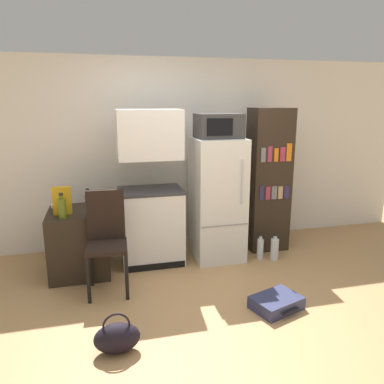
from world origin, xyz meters
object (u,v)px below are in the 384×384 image
(cereal_box, at_px, (62,201))
(chair, at_px, (106,233))
(bottle_milk_white, at_px, (67,202))
(kitchen_hutch, at_px, (151,196))
(bottle_blue_soda, at_px, (88,206))
(water_bottle_middle, at_px, (260,248))
(suitcase_large_flat, at_px, (276,303))
(bottle_amber_beer, at_px, (97,202))
(bookshelf, at_px, (268,180))
(water_bottle_front, at_px, (275,249))
(bottle_olive_oil, at_px, (62,208))
(handbag, at_px, (117,338))
(bowl, at_px, (57,205))
(side_table, at_px, (80,242))
(microwave, at_px, (218,126))
(refrigerator, at_px, (217,199))

(cereal_box, height_order, chair, chair)
(bottle_milk_white, relative_size, chair, 0.14)
(kitchen_hutch, xyz_separation_m, bottle_blue_soda, (-0.70, -0.37, 0.03))
(chair, height_order, water_bottle_middle, chair)
(bottle_blue_soda, xyz_separation_m, chair, (0.16, -0.20, -0.25))
(kitchen_hutch, bearing_deg, suitcase_large_flat, -54.19)
(bottle_milk_white, xyz_separation_m, water_bottle_middle, (2.27, -0.35, -0.65))
(bottle_amber_beer, distance_m, suitcase_large_flat, 2.22)
(bookshelf, height_order, bottle_milk_white, bookshelf)
(bottle_amber_beer, bearing_deg, water_bottle_front, -8.33)
(bookshelf, height_order, bottle_olive_oil, bookshelf)
(kitchen_hutch, height_order, bookshelf, bookshelf)
(bottle_blue_soda, relative_size, suitcase_large_flat, 0.59)
(bottle_olive_oil, height_order, suitcase_large_flat, bottle_olive_oil)
(bottle_olive_oil, height_order, handbag, bottle_olive_oil)
(suitcase_large_flat, bearing_deg, bottle_milk_white, 124.02)
(bowl, relative_size, cereal_box, 0.46)
(side_table, relative_size, bottle_milk_white, 5.09)
(suitcase_large_flat, distance_m, water_bottle_front, 1.16)
(bookshelf, relative_size, handbag, 5.09)
(cereal_box, bearing_deg, water_bottle_front, -3.60)
(cereal_box, height_order, handbag, cereal_box)
(bottle_amber_beer, xyz_separation_m, water_bottle_middle, (1.93, -0.23, -0.65))
(bookshelf, xyz_separation_m, bowl, (-2.60, 0.05, -0.17))
(bottle_olive_oil, xyz_separation_m, water_bottle_front, (2.44, 0.00, -0.69))
(bottle_blue_soda, bearing_deg, suitcase_large_flat, -30.50)
(suitcase_large_flat, bearing_deg, water_bottle_front, 45.97)
(handbag, bearing_deg, kitchen_hutch, 72.79)
(microwave, distance_m, suitcase_large_flat, 2.06)
(handbag, bearing_deg, bowl, 107.43)
(water_bottle_front, bearing_deg, bottle_olive_oil, -179.96)
(water_bottle_front, bearing_deg, bookshelf, 80.97)
(side_table, xyz_separation_m, bottle_amber_beer, (0.22, 0.07, 0.43))
(suitcase_large_flat, bearing_deg, bowl, 124.85)
(side_table, height_order, water_bottle_middle, side_table)
(refrigerator, relative_size, water_bottle_middle, 4.60)
(bookshelf, distance_m, suitcase_large_flat, 1.77)
(bottle_milk_white, height_order, water_bottle_middle, bottle_milk_white)
(kitchen_hutch, bearing_deg, bottle_amber_beer, -178.67)
(bottle_milk_white, height_order, chair, chair)
(side_table, bearing_deg, bottle_milk_white, 122.59)
(microwave, height_order, bottle_amber_beer, microwave)
(refrigerator, height_order, bottle_olive_oil, refrigerator)
(side_table, xyz_separation_m, cereal_box, (-0.14, -0.08, 0.51))
(bottle_blue_soda, bearing_deg, bottle_milk_white, 118.23)
(bottle_milk_white, height_order, bottle_blue_soda, bottle_blue_soda)
(bowl, bearing_deg, water_bottle_front, -10.21)
(cereal_box, bearing_deg, water_bottle_middle, -2.06)
(bottle_blue_soda, xyz_separation_m, suitcase_large_flat, (1.69, -0.99, -0.80))
(microwave, bearing_deg, bottle_olive_oil, -171.06)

